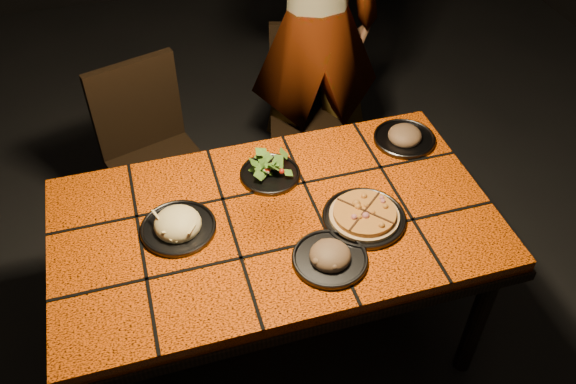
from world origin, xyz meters
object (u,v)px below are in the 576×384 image
object	(u,v)px
dining_table	(275,233)
chair_far_right	(308,96)
chair_far_left	(151,146)
diner	(315,27)
plate_pizza	(364,216)
plate_pasta	(178,225)

from	to	relation	value
dining_table	chair_far_right	size ratio (longest dim) A/B	1.86
dining_table	chair_far_left	bearing A→B (deg)	114.71
diner	dining_table	bearing A→B (deg)	70.11
chair_far_right	diner	xyz separation A→B (m)	(0.02, -0.04, 0.42)
chair_far_left	plate_pizza	bearing A→B (deg)	-69.83
plate_pizza	dining_table	bearing A→B (deg)	162.42
chair_far_right	diner	world-z (taller)	diner
dining_table	plate_pasta	xyz separation A→B (m)	(-0.34, 0.04, 0.10)
chair_far_right	plate_pasta	world-z (taller)	chair_far_right
chair_far_left	plate_pasta	world-z (taller)	chair_far_left
dining_table	plate_pasta	distance (m)	0.36
dining_table	plate_pizza	size ratio (longest dim) A/B	4.53
dining_table	plate_pizza	world-z (taller)	plate_pizza
dining_table	plate_pasta	size ratio (longest dim) A/B	5.96
plate_pizza	chair_far_left	bearing A→B (deg)	126.78
chair_far_right	plate_pizza	xyz separation A→B (m)	(-0.16, -1.14, 0.27)
dining_table	plate_pizza	bearing A→B (deg)	-17.58
diner	plate_pasta	distance (m)	1.28
chair_far_left	diner	size ratio (longest dim) A/B	0.51
plate_pasta	diner	bearing A→B (deg)	49.37
dining_table	diner	size ratio (longest dim) A/B	0.88
chair_far_left	diner	xyz separation A→B (m)	(0.86, 0.18, 0.39)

